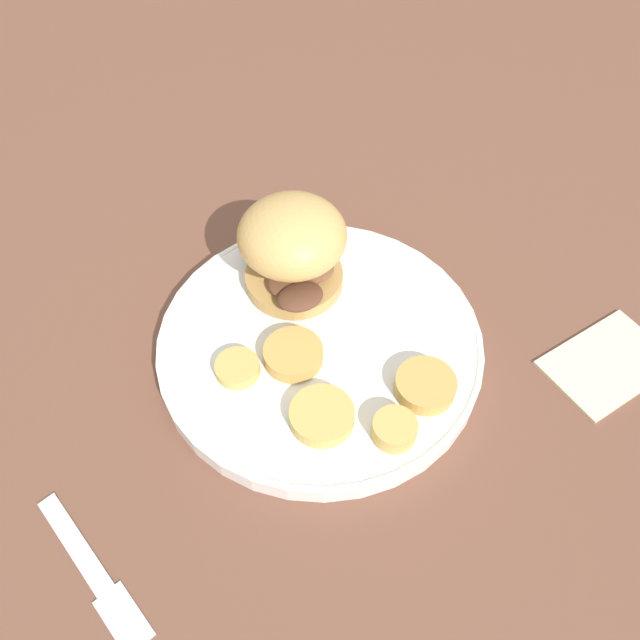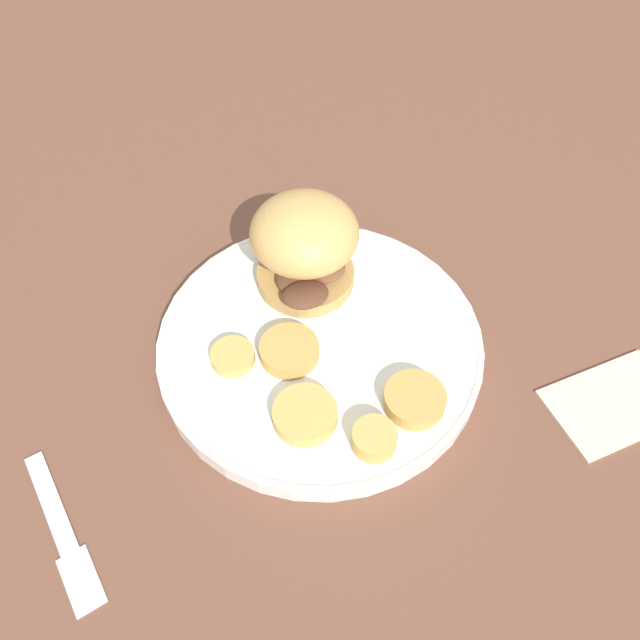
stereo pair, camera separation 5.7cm
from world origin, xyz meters
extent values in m
plane|color=brown|center=(0.00, 0.00, 0.00)|extent=(4.00, 4.00, 0.00)
cylinder|color=white|center=(0.00, 0.00, 0.01)|extent=(0.31, 0.31, 0.02)
torus|color=white|center=(0.00, 0.00, 0.02)|extent=(0.31, 0.31, 0.01)
cylinder|color=tan|center=(-0.03, -0.07, 0.03)|extent=(0.10, 0.10, 0.01)
ellipsoid|color=brown|center=(-0.03, -0.12, 0.04)|extent=(0.05, 0.05, 0.02)
ellipsoid|color=brown|center=(-0.04, -0.05, 0.05)|extent=(0.05, 0.04, 0.01)
ellipsoid|color=#563323|center=(-0.03, -0.06, 0.05)|extent=(0.06, 0.06, 0.01)
ellipsoid|color=brown|center=(-0.04, -0.07, 0.05)|extent=(0.04, 0.03, 0.02)
ellipsoid|color=brown|center=(-0.02, -0.05, 0.04)|extent=(0.06, 0.06, 0.01)
ellipsoid|color=#563323|center=(-0.01, -0.03, 0.05)|extent=(0.05, 0.05, 0.01)
ellipsoid|color=tan|center=(-0.03, -0.07, 0.09)|extent=(0.10, 0.10, 0.06)
cylinder|color=tan|center=(0.03, 0.12, 0.03)|extent=(0.04, 0.04, 0.02)
cylinder|color=tan|center=(0.08, -0.03, 0.03)|extent=(0.04, 0.04, 0.01)
cylinder|color=tan|center=(0.04, 0.00, 0.03)|extent=(0.05, 0.05, 0.01)
cylinder|color=tan|center=(0.06, 0.06, 0.03)|extent=(0.06, 0.06, 0.01)
cylinder|color=tan|center=(-0.02, 0.11, 0.03)|extent=(0.05, 0.05, 0.01)
cube|color=silver|center=(0.27, -0.01, 0.00)|extent=(0.02, 0.10, 0.00)
cube|color=silver|center=(0.27, 0.06, 0.00)|extent=(0.03, 0.05, 0.00)
cube|color=beige|center=(-0.18, 0.21, 0.00)|extent=(0.13, 0.10, 0.01)
camera|label=1|loc=(0.25, 0.24, 0.50)|focal=35.00mm
camera|label=2|loc=(0.21, 0.28, 0.50)|focal=35.00mm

